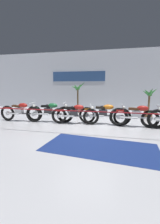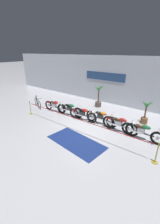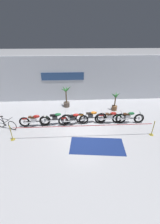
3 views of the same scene
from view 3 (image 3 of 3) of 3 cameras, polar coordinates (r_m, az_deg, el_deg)
name	(u,v)px [view 3 (image 3 of 3)]	position (r m, az deg, el deg)	size (l,w,h in m)	color
ground_plane	(83,128)	(10.65, 1.09, -6.16)	(120.00, 120.00, 0.00)	silver
back_wall	(79,79)	(14.46, -0.36, 12.44)	(28.00, 0.29, 4.20)	silver
motorcycle_red_0	(35,120)	(11.09, -16.92, -3.09)	(2.18, 0.62, 0.96)	black
motorcycle_green_1	(56,119)	(10.94, -9.21, -2.57)	(2.33, 0.62, 0.98)	black
motorcycle_red_2	(74,119)	(10.81, -2.47, -2.69)	(2.21, 0.62, 0.94)	black
motorcycle_orange_3	(91,117)	(11.09, 4.32, -1.79)	(2.35, 0.62, 0.96)	black
motorcycle_red_4	(111,117)	(11.18, 11.57, -2.05)	(2.34, 0.62, 0.98)	black
motorcycle_green_5	(128,117)	(11.57, 17.91, -1.95)	(2.38, 0.62, 0.95)	black
bicycle	(6,124)	(11.61, -26.33, -4.09)	(1.61, 0.72, 0.95)	black
potted_palm_left_of_row	(66,98)	(13.37, -5.25, 5.34)	(1.01, 1.07, 2.03)	brown
potted_palm_right_of_row	(115,102)	(13.08, 13.18, 3.71)	(0.84, 1.02, 1.68)	brown
stanchion_far_left	(62,129)	(9.39, -6.89, -6.30)	(8.93, 0.28, 1.05)	gold
stanchion_mid_left	(152,130)	(10.87, 25.88, -6.33)	(0.28, 0.28, 1.05)	gold
floor_banner	(97,146)	(9.21, 6.48, -12.68)	(3.19, 1.57, 0.01)	navy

